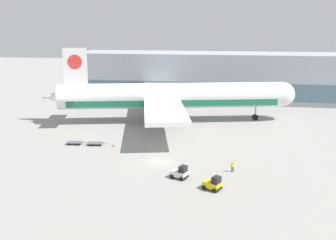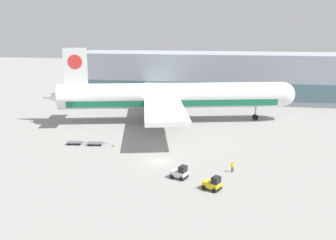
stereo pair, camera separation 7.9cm
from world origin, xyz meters
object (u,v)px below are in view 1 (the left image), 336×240
at_px(airplane_main, 169,97).
at_px(baggage_dolly_lead, 75,142).
at_px(baggage_tug_mid, 213,184).
at_px(baggage_tug_foreground, 180,173).
at_px(ground_crew_near, 233,166).
at_px(baggage_dolly_second, 95,143).
at_px(traffic_cone_near, 113,145).

xyz_separation_m(airplane_main, baggage_dolly_lead, (-14.64, -20.75, -5.45)).
height_order(baggage_tug_mid, baggage_dolly_lead, baggage_tug_mid).
distance_m(airplane_main, baggage_tug_foreground, 34.80).
distance_m(baggage_dolly_lead, ground_crew_near, 30.63).
bearing_deg(baggage_dolly_second, baggage_dolly_lead, 175.88).
height_order(airplane_main, baggage_dolly_lead, airplane_main).
relative_size(ground_crew_near, traffic_cone_near, 3.06).
bearing_deg(traffic_cone_near, ground_crew_near, -22.90).
relative_size(baggage_tug_foreground, ground_crew_near, 1.68).
xyz_separation_m(baggage_tug_foreground, baggage_dolly_second, (-17.71, 13.14, -0.49)).
height_order(baggage_dolly_lead, ground_crew_near, ground_crew_near).
bearing_deg(baggage_dolly_lead, ground_crew_near, -23.95).
bearing_deg(baggage_tug_mid, ground_crew_near, 98.07).
relative_size(baggage_tug_mid, ground_crew_near, 1.69).
xyz_separation_m(ground_crew_near, traffic_cone_near, (-21.76, 9.19, -0.70)).
distance_m(baggage_tug_mid, ground_crew_near, 7.49).
distance_m(baggage_dolly_lead, baggage_dolly_second, 4.00).
relative_size(baggage_dolly_second, ground_crew_near, 2.26).
height_order(baggage_tug_foreground, baggage_dolly_lead, baggage_tug_foreground).
bearing_deg(ground_crew_near, traffic_cone_near, -42.95).
xyz_separation_m(baggage_tug_mid, ground_crew_near, (2.62, 7.02, 0.09)).
bearing_deg(airplane_main, baggage_dolly_lead, -138.32).
distance_m(baggage_dolly_second, traffic_cone_near, 3.48).
xyz_separation_m(baggage_tug_foreground, ground_crew_near, (7.52, 3.82, 0.09)).
bearing_deg(baggage_dolly_lead, baggage_tug_foreground, -37.43).
xyz_separation_m(baggage_tug_mid, baggage_dolly_second, (-22.61, 16.34, -0.49)).
bearing_deg(traffic_cone_near, baggage_dolly_lead, -179.64).
bearing_deg(baggage_tug_foreground, baggage_dolly_second, 166.65).
bearing_deg(baggage_dolly_second, ground_crew_near, -26.84).
xyz_separation_m(baggage_tug_foreground, baggage_tug_mid, (4.90, -3.20, 0.00)).
bearing_deg(airplane_main, ground_crew_near, -77.10).
relative_size(baggage_dolly_lead, baggage_dolly_second, 1.00).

